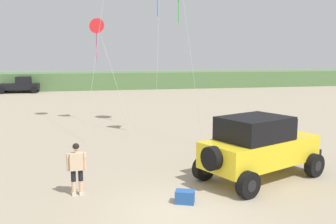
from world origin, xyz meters
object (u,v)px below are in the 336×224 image
distant_pickup (20,85)px  cooler_box (185,197)px  jeep (259,146)px  person_watching (77,166)px  kite_pink_ribbon (98,28)px

distant_pickup → cooler_box: bearing=-74.0°
jeep → person_watching: 6.27m
jeep → distant_pickup: bearing=111.1°
jeep → kite_pink_ribbon: 14.88m
cooler_box → distant_pickup: (-10.67, 37.28, 0.75)m
jeep → distant_pickup: (-13.80, 35.71, -0.26)m
jeep → kite_pink_ribbon: (-5.01, 13.09, 4.99)m
jeep → cooler_box: bearing=-153.4°
jeep → kite_pink_ribbon: bearing=111.0°
jeep → distant_pickup: 38.28m
person_watching → cooler_box: (3.12, -1.36, -0.75)m
jeep → cooler_box: jeep is taller
cooler_box → distant_pickup: bearing=128.5°
distant_pickup → kite_pink_ribbon: kite_pink_ribbon is taller
person_watching → distant_pickup: bearing=101.9°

